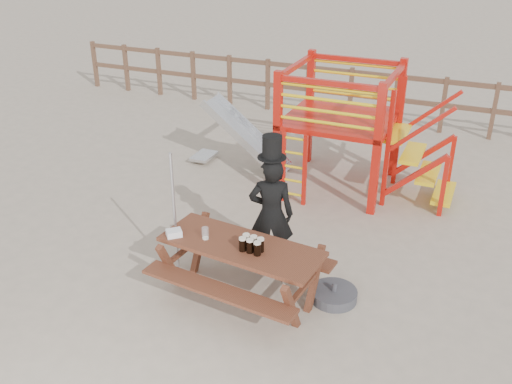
{
  "coord_description": "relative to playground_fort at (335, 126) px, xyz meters",
  "views": [
    {
      "loc": [
        2.5,
        -5.17,
        4.28
      ],
      "look_at": [
        -0.1,
        0.8,
        1.06
      ],
      "focal_mm": 40.0,
      "sensor_mm": 36.0,
      "label": 1
    }
  ],
  "objects": [
    {
      "name": "empty_glasses",
      "position": [
        -0.52,
        -3.62,
        -0.25
      ],
      "size": [
        0.08,
        0.08,
        0.15
      ],
      "color": "silver",
      "rests_on": "picnic_table"
    },
    {
      "name": "stout_pints",
      "position": [
        0.09,
        -3.64,
        -0.23
      ],
      "size": [
        0.28,
        0.19,
        0.17
      ],
      "color": "black",
      "rests_on": "picnic_table"
    },
    {
      "name": "playground_fort",
      "position": [
        0.0,
        0.0,
        0.0
      ],
      "size": [
        4.71,
        1.84,
        2.1
      ],
      "color": "red",
      "rests_on": "ground"
    },
    {
      "name": "parasol_base",
      "position": [
        0.98,
        -3.17,
        -1.0
      ],
      "size": [
        0.57,
        0.57,
        0.24
      ],
      "color": "#3D3D43",
      "rests_on": "ground"
    },
    {
      "name": "back_fence",
      "position": [
        -0.12,
        3.42,
        -0.34
      ],
      "size": [
        15.09,
        0.09,
        1.2
      ],
      "color": "brown",
      "rests_on": "ground"
    },
    {
      "name": "ground",
      "position": [
        -0.12,
        -3.58,
        -1.07
      ],
      "size": [
        60.0,
        60.0,
        0.0
      ],
      "primitive_type": "plane",
      "color": "tan",
      "rests_on": "ground"
    },
    {
      "name": "man_with_hat",
      "position": [
        -0.0,
        -2.82,
        -0.24
      ],
      "size": [
        0.67,
        0.55,
        1.87
      ],
      "rotation": [
        0.0,
        0.0,
        3.48
      ],
      "color": "black",
      "rests_on": "ground"
    },
    {
      "name": "picnic_table",
      "position": [
        -0.08,
        -3.57,
        -0.6
      ],
      "size": [
        2.07,
        1.53,
        0.75
      ],
      "rotation": [
        0.0,
        0.0,
        -0.1
      ],
      "color": "brown",
      "rests_on": "ground"
    },
    {
      "name": "metal_pole",
      "position": [
        -1.02,
        -3.49,
        -0.21
      ],
      "size": [
        0.04,
        0.04,
        1.73
      ],
      "primitive_type": "cylinder",
      "color": "#B2B2B7",
      "rests_on": "ground"
    },
    {
      "name": "paper_bag",
      "position": [
        -0.9,
        -3.71,
        -0.28
      ],
      "size": [
        0.23,
        0.22,
        0.08
      ],
      "primitive_type": "cube",
      "rotation": [
        0.0,
        0.0,
        0.74
      ],
      "color": "white",
      "rests_on": "picnic_table"
    }
  ]
}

